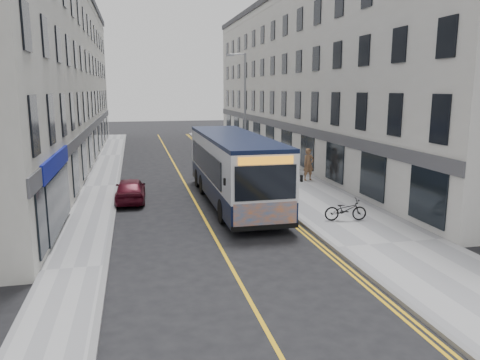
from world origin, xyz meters
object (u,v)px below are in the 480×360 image
pedestrian_near (309,164)px  pedestrian_far (268,156)px  car_maroon (130,190)px  bicycle (346,210)px  streetlamp (244,110)px  city_bus (233,166)px  car_white (211,150)px

pedestrian_near → pedestrian_far: size_ratio=1.02×
pedestrian_far → car_maroon: 11.83m
bicycle → car_maroon: car_maroon is taller
streetlamp → pedestrian_near: 5.66m
city_bus → streetlamp: bearing=72.9°
streetlamp → car_white: streetlamp is taller
city_bus → car_maroon: 5.46m
bicycle → pedestrian_near: pedestrian_near is taller
pedestrian_far → car_white: (-2.98, 6.67, -0.33)m
pedestrian_near → car_maroon: (-10.81, -2.89, -0.48)m
car_white → streetlamp: bearing=-84.6°
city_bus → pedestrian_near: size_ratio=5.97×
pedestrian_near → car_white: 11.77m
bicycle → pedestrian_far: size_ratio=0.94×
car_maroon → bicycle: bearing=148.3°
pedestrian_far → city_bus: bearing=-111.1°
bicycle → pedestrian_far: pedestrian_far is taller
pedestrian_near → car_maroon: 11.20m
streetlamp → pedestrian_near: bearing=-42.6°
pedestrian_near → pedestrian_far: 4.47m
bicycle → city_bus: bearing=49.2°
pedestrian_near → car_maroon: size_ratio=0.54×
car_maroon → city_bus: bearing=167.0°
bicycle → car_white: bearing=16.6°
streetlamp → pedestrian_far: size_ratio=4.10×
bicycle → pedestrian_far: (0.31, 13.19, 0.49)m
car_maroon → pedestrian_far: bearing=-140.9°
car_white → car_maroon: size_ratio=1.24×
car_white → pedestrian_far: bearing=-67.7°
city_bus → pedestrian_far: (4.28, 8.51, -0.80)m
car_white → bicycle: bearing=-84.1°
pedestrian_near → streetlamp: bearing=126.7°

